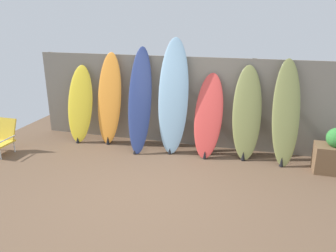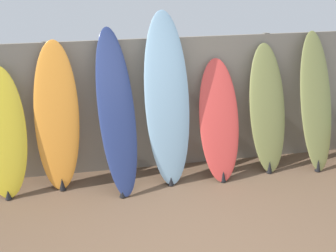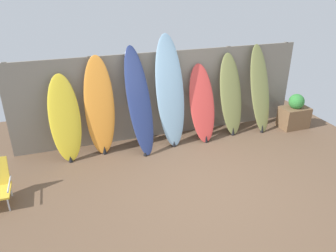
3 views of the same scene
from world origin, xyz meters
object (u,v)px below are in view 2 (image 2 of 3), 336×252
at_px(surfboard_olive_5, 267,110).
at_px(surfboard_olive_6, 316,103).
at_px(surfboard_navy_2, 117,113).
at_px(surfboard_skyblue_3, 167,100).
at_px(surfboard_orange_1, 57,118).
at_px(surfboard_red_4, 219,121).
at_px(surfboard_yellow_0, 3,134).

relative_size(surfboard_olive_5, surfboard_olive_6, 0.92).
distance_m(surfboard_navy_2, surfboard_skyblue_3, 0.66).
distance_m(surfboard_olive_5, surfboard_olive_6, 0.68).
bearing_deg(surfboard_olive_5, surfboard_orange_1, 179.49).
relative_size(surfboard_orange_1, surfboard_red_4, 1.22).
xyz_separation_m(surfboard_skyblue_3, surfboard_olive_5, (1.39, 0.05, -0.24)).
height_order(surfboard_orange_1, surfboard_olive_5, surfboard_orange_1).
xyz_separation_m(surfboard_orange_1, surfboard_olive_6, (3.43, -0.08, -0.01)).
relative_size(surfboard_navy_2, surfboard_olive_5, 1.17).
height_order(surfboard_olive_5, surfboard_olive_6, surfboard_olive_6).
relative_size(surfboard_yellow_0, surfboard_navy_2, 0.80).
bearing_deg(surfboard_olive_5, surfboard_skyblue_3, -177.92).
distance_m(surfboard_skyblue_3, surfboard_olive_5, 1.41).
xyz_separation_m(surfboard_navy_2, surfboard_olive_6, (2.70, 0.08, -0.08)).
distance_m(surfboard_navy_2, surfboard_olive_6, 2.71).
bearing_deg(surfboard_red_4, surfboard_olive_6, 0.50).
bearing_deg(surfboard_olive_6, surfboard_skyblue_3, 179.81).
bearing_deg(surfboard_yellow_0, surfboard_orange_1, 5.30).
xyz_separation_m(surfboard_red_4, surfboard_olive_5, (0.69, 0.07, 0.09)).
bearing_deg(surfboard_olive_6, surfboard_red_4, -179.50).
relative_size(surfboard_yellow_0, surfboard_skyblue_3, 0.73).
relative_size(surfboard_skyblue_3, surfboard_red_4, 1.42).
bearing_deg(surfboard_olive_6, surfboard_orange_1, 178.64).
xyz_separation_m(surfboard_yellow_0, surfboard_olive_6, (4.08, -0.02, 0.12)).
bearing_deg(surfboard_orange_1, surfboard_skyblue_3, -3.11).
xyz_separation_m(surfboard_orange_1, surfboard_navy_2, (0.73, -0.16, 0.07)).
bearing_deg(surfboard_navy_2, surfboard_skyblue_3, 7.42).
height_order(surfboard_skyblue_3, surfboard_olive_5, surfboard_skyblue_3).
distance_m(surfboard_skyblue_3, surfboard_olive_6, 2.06).
relative_size(surfboard_yellow_0, surfboard_red_4, 1.04).
bearing_deg(surfboard_orange_1, surfboard_olive_6, -1.36).
height_order(surfboard_yellow_0, surfboard_navy_2, surfboard_navy_2).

